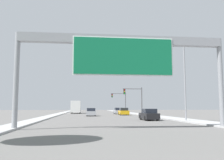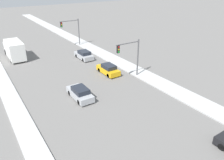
{
  "view_description": "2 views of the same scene",
  "coord_description": "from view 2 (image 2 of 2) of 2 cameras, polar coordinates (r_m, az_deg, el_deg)",
  "views": [
    {
      "loc": [
        -3.05,
        -1.44,
        1.68
      ],
      "look_at": [
        0.0,
        25.96,
        4.68
      ],
      "focal_mm": 40.0,
      "sensor_mm": 36.0,
      "label": 1
    },
    {
      "loc": [
        -11.4,
        24.63,
        13.51
      ],
      "look_at": [
        1.44,
        44.17,
        2.56
      ],
      "focal_mm": 35.0,
      "sensor_mm": 36.0,
      "label": 2
    }
  ],
  "objects": [
    {
      "name": "traffic_light_near_intersection",
      "position": [
        31.41,
        4.99,
        6.99
      ],
      "size": [
        3.96,
        0.32,
        5.65
      ],
      "color": "#4C4C4F",
      "rests_on": "ground"
    },
    {
      "name": "sidewalk_right",
      "position": [
        43.23,
        -2.62,
        6.96
      ],
      "size": [
        3.0,
        120.0,
        0.15
      ],
      "color": "#B3B3B3",
      "rests_on": "ground"
    },
    {
      "name": "car_mid_right",
      "position": [
        40.56,
        -7.33,
        6.5
      ],
      "size": [
        1.9,
        4.5,
        1.52
      ],
      "color": "#A5A8AD",
      "rests_on": "ground"
    },
    {
      "name": "traffic_light_mid_block",
      "position": [
        48.13,
        -10.25,
        13.18
      ],
      "size": [
        4.23,
        0.32,
        5.76
      ],
      "color": "#4C4C4F",
      "rests_on": "ground"
    },
    {
      "name": "car_far_left",
      "position": [
        33.73,
        -0.98,
        2.8
      ],
      "size": [
        1.78,
        4.31,
        1.53
      ],
      "color": "gold",
      "rests_on": "ground"
    },
    {
      "name": "truck_box_primary",
      "position": [
        44.1,
        -24.22,
        7.31
      ],
      "size": [
        2.48,
        8.05,
        3.31
      ],
      "color": "white",
      "rests_on": "ground"
    },
    {
      "name": "car_mid_left",
      "position": [
        27.1,
        -8.35,
        -3.41
      ],
      "size": [
        1.77,
        4.42,
        1.49
      ],
      "color": "#A5A8AD",
      "rests_on": "ground"
    }
  ]
}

